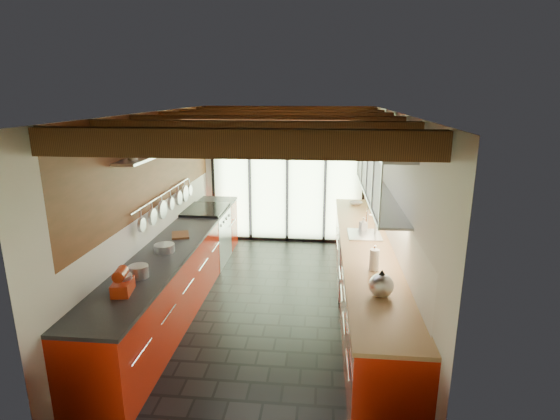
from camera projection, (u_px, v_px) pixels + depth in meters
The scene contains 18 objects.
ground at pixel (271, 304), 6.07m from camera, with size 5.50×5.50×0.00m, color black.
room_shell at pixel (270, 188), 5.64m from camera, with size 5.50×5.50×5.50m.
ceiling_beams at pixel (273, 122), 5.79m from camera, with size 3.14×5.06×4.90m.
glass_door at pixel (287, 157), 8.22m from camera, with size 2.95×0.10×2.90m.
left_counter at pixel (180, 270), 6.07m from camera, with size 0.68×5.00×0.92m.
range_stove at pixel (207, 236), 7.46m from camera, with size 0.66×0.90×0.97m.
right_counter at pixel (365, 277), 5.83m from camera, with size 0.68×5.00×0.92m.
sink_assembly at pixel (365, 232), 6.08m from camera, with size 0.45×0.52×0.43m.
upper_cabinets_right at pixel (380, 171), 5.74m from camera, with size 0.34×3.00×3.00m.
left_wall_fixtures at pixel (167, 172), 6.02m from camera, with size 0.28×2.60×0.96m.
stand_mixer at pixel (123, 283), 4.32m from camera, with size 0.22×0.32×0.27m.
pot_large at pixel (139, 271), 4.69m from camera, with size 0.21×0.21×0.13m, color silver.
pot_small at pixel (164, 248), 5.44m from camera, with size 0.25×0.25×0.10m, color silver.
cutting_board at pixel (180, 235), 6.05m from camera, with size 0.23×0.32×0.03m, color brown.
kettle at pixel (381, 284), 4.24m from camera, with size 0.28×0.32×0.28m.
paper_towel at pixel (374, 260), 4.86m from camera, with size 0.13×0.13×0.29m.
soap_bottle at pixel (363, 224), 6.23m from camera, with size 0.09×0.10×0.21m, color silver.
bowl at pixel (356, 203), 7.72m from camera, with size 0.22×0.22×0.06m, color silver.
Camera 1 is at (0.67, -5.48, 2.85)m, focal length 28.00 mm.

